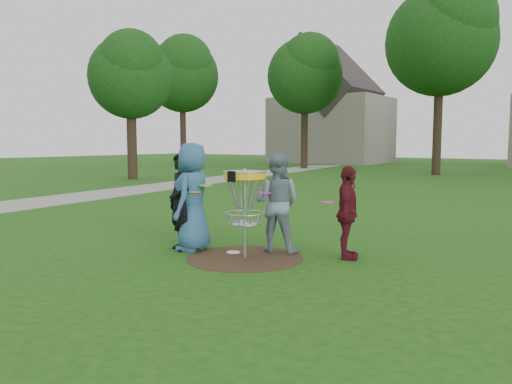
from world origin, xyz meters
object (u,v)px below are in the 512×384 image
Objects in this scene: player_maroon at (347,213)px; player_grey at (277,203)px; disc_golf_basket at (245,192)px; player_blue at (193,197)px; player_black at (181,202)px.

player_grey is at bearing 78.28° from player_maroon.
player_grey is 1.17m from player_maroon.
disc_golf_basket is (-0.16, -0.66, 0.22)m from player_grey.
player_blue reaches higher than player_black.
player_black reaches higher than player_maroon.
player_grey is (1.20, 0.68, -0.08)m from player_blue.
player_grey is at bearing 76.59° from disc_golf_basket.
player_grey reaches higher than player_maroon.
player_blue reaches higher than player_grey.
player_black reaches higher than disc_golf_basket.
player_blue is 2.51m from player_maroon.
player_black is 1.58m from player_grey.
player_grey reaches higher than disc_golf_basket.
player_maroon is 1.59m from disc_golf_basket.
player_blue reaches higher than player_maroon.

